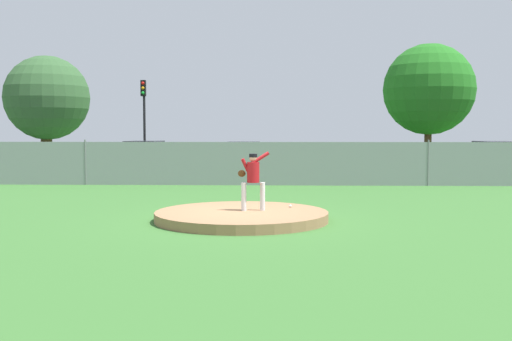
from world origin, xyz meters
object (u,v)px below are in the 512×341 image
object	(u,v)px
baseball	(290,206)
traffic_light_near	(144,109)
parked_car_burgundy	(145,159)
parked_car_champagne	(309,162)
traffic_cone_orange	(186,176)
parked_car_silver	(409,162)
parked_car_teal	(63,161)
parked_car_red	(498,160)
parked_car_navy	(244,160)
pitcher_youth	(253,176)

from	to	relation	value
baseball	traffic_light_near	world-z (taller)	traffic_light_near
parked_car_burgundy	parked_car_champagne	size ratio (longest dim) A/B	0.99
parked_car_champagne	traffic_light_near	xyz separation A→B (m)	(-9.17, 4.19, 2.75)
traffic_cone_orange	parked_car_silver	bearing A→B (deg)	12.65
parked_car_teal	traffic_light_near	size ratio (longest dim) A/B	0.85
baseball	traffic_cone_orange	bearing A→B (deg)	112.26
baseball	traffic_light_near	bearing A→B (deg)	113.74
parked_car_red	parked_car_champagne	bearing A→B (deg)	179.25
parked_car_navy	parked_car_red	distance (m)	12.50
traffic_light_near	parked_car_teal	bearing A→B (deg)	-129.09
parked_car_burgundy	traffic_cone_orange	size ratio (longest dim) A/B	8.37
pitcher_youth	parked_car_champagne	bearing A→B (deg)	81.22
baseball	parked_car_teal	distance (m)	17.91
parked_car_champagne	parked_car_red	bearing A→B (deg)	-0.75
parked_car_red	traffic_cone_orange	world-z (taller)	parked_car_red
parked_car_teal	traffic_cone_orange	bearing A→B (deg)	-24.31
parked_car_silver	traffic_light_near	size ratio (longest dim) A/B	0.92
traffic_light_near	traffic_cone_orange	bearing A→B (deg)	-64.06
baseball	parked_car_red	world-z (taller)	parked_car_red
parked_car_red	traffic_cone_orange	size ratio (longest dim) A/B	8.57
pitcher_youth	traffic_light_near	xyz separation A→B (m)	(-6.93, 18.67, 2.35)
pitcher_youth	parked_car_teal	xyz separation A→B (m)	(-10.22, 14.62, -0.36)
parked_car_burgundy	traffic_cone_orange	world-z (taller)	parked_car_burgundy
parked_car_silver	parked_car_red	bearing A→B (deg)	5.60
parked_car_navy	baseball	bearing A→B (deg)	-81.77
parked_car_navy	parked_car_teal	size ratio (longest dim) A/B	1.04
parked_car_navy	parked_car_burgundy	distance (m)	5.03
baseball	parked_car_red	distance (m)	17.26
traffic_cone_orange	baseball	bearing A→B (deg)	-67.74
traffic_light_near	parked_car_burgundy	bearing A→B (deg)	-77.47
parked_car_teal	parked_car_silver	bearing A→B (deg)	-2.28
parked_car_navy	parked_car_red	world-z (taller)	parked_car_red
pitcher_youth	parked_car_burgundy	distance (m)	15.97
baseball	parked_car_burgundy	world-z (taller)	parked_car_burgundy
traffic_cone_orange	parked_car_teal	bearing A→B (deg)	155.69
parked_car_burgundy	parked_car_champagne	xyz separation A→B (m)	(8.30, -0.28, -0.09)
traffic_cone_orange	parked_car_champagne	bearing A→B (deg)	27.04
parked_car_burgundy	parked_car_silver	bearing A→B (deg)	-3.66
parked_car_silver	traffic_cone_orange	bearing A→B (deg)	-167.35
parked_car_burgundy	parked_car_teal	world-z (taller)	parked_car_burgundy
parked_car_champagne	pitcher_youth	bearing A→B (deg)	-98.78
parked_car_teal	traffic_light_near	world-z (taller)	traffic_light_near
parked_car_navy	parked_car_silver	world-z (taller)	parked_car_navy
pitcher_youth	parked_car_champagne	xyz separation A→B (m)	(2.24, 14.48, -0.40)
parked_car_teal	parked_car_navy	bearing A→B (deg)	0.06
parked_car_burgundy	parked_car_red	distance (m)	17.53
traffic_cone_orange	parked_car_burgundy	bearing A→B (deg)	128.97
parked_car_silver	traffic_cone_orange	world-z (taller)	parked_car_silver
parked_car_red	traffic_cone_orange	bearing A→B (deg)	-169.40
baseball	traffic_light_near	distance (m)	19.94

